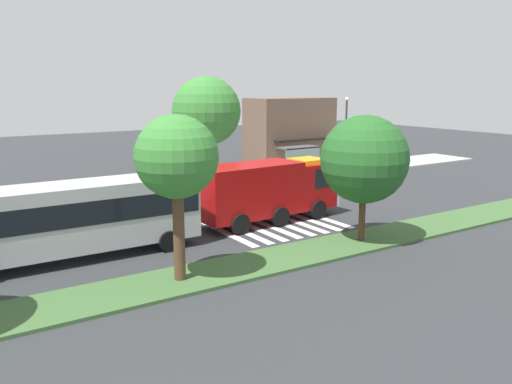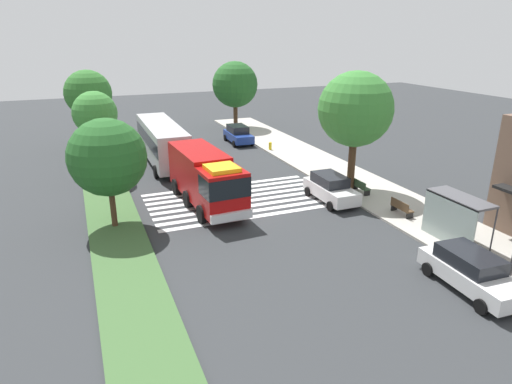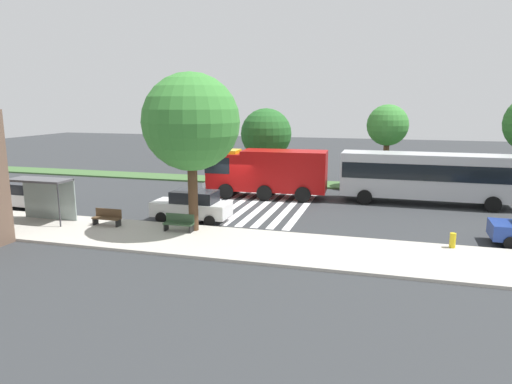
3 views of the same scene
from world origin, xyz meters
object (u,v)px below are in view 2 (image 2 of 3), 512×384
at_px(bench_west_of_shelter, 360,186).
at_px(bench_near_shelter, 401,208).
at_px(parked_car_mid, 331,188).
at_px(median_tree_west, 95,114).
at_px(bus_stop_shelter, 454,211).
at_px(median_tree_far_west, 88,94).
at_px(sidewalk_tree_far_west, 235,85).
at_px(fire_truck, 207,177).
at_px(median_tree_center, 107,158).
at_px(parked_car_east, 471,271).
at_px(sidewalk_tree_west, 356,110).
at_px(parked_car_west, 238,134).
at_px(fire_hydrant, 270,146).
at_px(transit_bus, 162,140).

bearing_deg(bench_west_of_shelter, bench_near_shelter, 0.00).
xyz_separation_m(parked_car_mid, bench_near_shelter, (3.93, 2.60, -0.32)).
distance_m(parked_car_mid, median_tree_west, 17.85).
relative_size(bus_stop_shelter, median_tree_far_west, 0.48).
distance_m(bench_near_shelter, sidewalk_tree_far_west, 29.37).
xyz_separation_m(fire_truck, median_tree_center, (1.36, -5.91, 2.22)).
xyz_separation_m(median_tree_far_west, median_tree_west, (10.26, -0.00, -0.28)).
relative_size(fire_truck, parked_car_east, 1.82).
bearing_deg(median_tree_far_west, median_tree_center, 0.00).
bearing_deg(bench_near_shelter, median_tree_far_west, -146.73).
height_order(sidewalk_tree_far_west, sidewalk_tree_west, sidewalk_tree_west).
height_order(fire_truck, bench_west_of_shelter, fire_truck).
xyz_separation_m(parked_car_mid, sidewalk_tree_far_west, (-25.09, 2.20, 4.13)).
relative_size(bus_stop_shelter, bench_west_of_shelter, 2.19).
distance_m(parked_car_west, median_tree_far_west, 14.67).
distance_m(bus_stop_shelter, fire_hydrant, 21.85).
relative_size(bench_near_shelter, sidewalk_tree_far_west, 0.21).
bearing_deg(fire_hydrant, bench_west_of_shelter, 3.82).
bearing_deg(fire_truck, bench_near_shelter, 56.25).
height_order(parked_car_west, bench_near_shelter, parked_car_west).
xyz_separation_m(parked_car_mid, median_tree_center, (-0.85, -13.72, 3.26)).
relative_size(sidewalk_tree_far_west, sidewalk_tree_west, 0.92).
xyz_separation_m(parked_car_west, parked_car_mid, (18.09, -0.00, 0.01)).
xyz_separation_m(fire_truck, fire_hydrant, (-11.65, 9.50, -1.46)).
xyz_separation_m(parked_car_west, median_tree_west, (7.41, -13.72, 4.07)).
xyz_separation_m(sidewalk_tree_west, fire_hydrant, (-12.82, -0.50, -5.31)).
bearing_deg(fire_truck, parked_car_west, 150.62).
height_order(bus_stop_shelter, bench_west_of_shelter, bus_stop_shelter).
bearing_deg(bench_near_shelter, fire_hydrant, -177.10).
bearing_deg(parked_car_east, sidewalk_tree_west, 172.99).
relative_size(median_tree_far_west, median_tree_west, 1.12).
bearing_deg(median_tree_center, parked_car_east, 47.51).
bearing_deg(median_tree_far_west, bus_stop_shelter, 29.46).
xyz_separation_m(parked_car_mid, sidewalk_tree_west, (-1.04, 2.20, 4.88)).
bearing_deg(median_tree_west, median_tree_center, 0.00).
xyz_separation_m(median_tree_far_west, median_tree_center, (20.09, 0.00, -1.08)).
distance_m(sidewalk_tree_far_west, sidewalk_tree_west, 24.07).
bearing_deg(bus_stop_shelter, sidewalk_tree_far_west, -179.33).
xyz_separation_m(transit_bus, median_tree_far_west, (-7.56, -5.19, 3.21)).
height_order(median_tree_far_west, median_tree_center, median_tree_far_west).
distance_m(bench_west_of_shelter, sidewalk_tree_far_west, 25.12).
height_order(sidewalk_tree_far_west, median_tree_far_west, sidewalk_tree_far_west).
relative_size(parked_car_mid, median_tree_west, 0.69).
height_order(sidewalk_tree_west, median_tree_west, sidewalk_tree_west).
xyz_separation_m(parked_car_west, median_tree_center, (17.24, -13.72, 3.27)).
bearing_deg(fire_hydrant, median_tree_west, -78.35).
height_order(fire_truck, sidewalk_tree_west, sidewalk_tree_west).
distance_m(fire_truck, bench_near_shelter, 12.16).
height_order(transit_bus, bus_stop_shelter, transit_bus).
relative_size(fire_truck, bench_near_shelter, 5.55).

